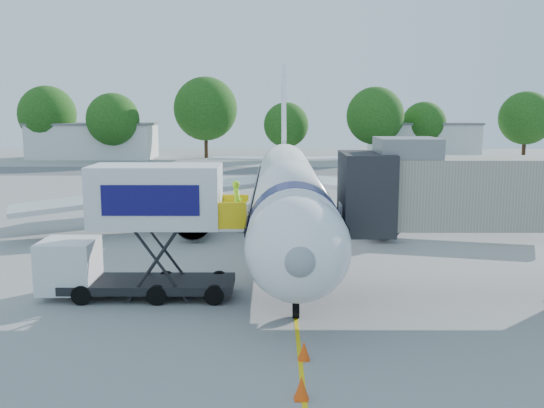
{
  "coord_description": "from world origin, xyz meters",
  "views": [
    {
      "loc": [
        -0.82,
        -31.25,
        7.88
      ],
      "look_at": [
        -0.92,
        -2.6,
        3.2
      ],
      "focal_mm": 40.0,
      "sensor_mm": 36.0,
      "label": 1
    }
  ],
  "objects": [
    {
      "name": "ground",
      "position": [
        0.0,
        0.0,
        0.0
      ],
      "size": [
        160.0,
        160.0,
        0.0
      ],
      "primitive_type": "plane",
      "color": "gray",
      "rests_on": "ground"
    },
    {
      "name": "guidance_line",
      "position": [
        0.0,
        0.0,
        0.01
      ],
      "size": [
        0.15,
        70.0,
        0.01
      ],
      "primitive_type": "cube",
      "color": "yellow",
      "rests_on": "ground"
    },
    {
      "name": "taxiway_strip",
      "position": [
        0.0,
        42.0,
        0.0
      ],
      "size": [
        120.0,
        10.0,
        0.01
      ],
      "primitive_type": "cube",
      "color": "#59595B",
      "rests_on": "ground"
    },
    {
      "name": "aircraft",
      "position": [
        0.0,
        4.12,
        2.95
      ],
      "size": [
        34.17,
        37.73,
        11.35
      ],
      "color": "white",
      "rests_on": "ground"
    },
    {
      "name": "jet_bridge",
      "position": [
        7.99,
        -7.0,
        4.34
      ],
      "size": [
        13.9,
        3.2,
        6.6
      ],
      "color": "#A69E8E",
      "rests_on": "ground"
    },
    {
      "name": "catering_hiloader",
      "position": [
        -6.27,
        -7.0,
        2.76
      ],
      "size": [
        8.5,
        2.44,
        5.5
      ],
      "color": "black",
      "rests_on": "ground"
    },
    {
      "name": "safety_cone_a",
      "position": [
        0.12,
        -13.31,
        0.29
      ],
      "size": [
        0.38,
        0.38,
        0.6
      ],
      "color": "#FB4B0D",
      "rests_on": "ground"
    },
    {
      "name": "safety_cone_b",
      "position": [
        -0.08,
        -15.89,
        0.32
      ],
      "size": [
        0.42,
        0.42,
        0.66
      ],
      "color": "#FB4B0D",
      "rests_on": "ground"
    },
    {
      "name": "outbuilding_left",
      "position": [
        -28.0,
        60.0,
        2.66
      ],
      "size": [
        18.4,
        8.4,
        5.3
      ],
      "color": "silver",
      "rests_on": "ground"
    },
    {
      "name": "outbuilding_right",
      "position": [
        22.0,
        62.0,
        2.66
      ],
      "size": [
        16.4,
        7.4,
        5.3
      ],
      "color": "silver",
      "rests_on": "ground"
    },
    {
      "name": "tree_a",
      "position": [
        -34.5,
        59.32,
        6.54
      ],
      "size": [
        8.45,
        8.45,
        10.77
      ],
      "color": "#382314",
      "rests_on": "ground"
    },
    {
      "name": "tree_b",
      "position": [
        -24.06,
        56.62,
        5.86
      ],
      "size": [
        7.58,
        7.58,
        9.66
      ],
      "color": "#382314",
      "rests_on": "ground"
    },
    {
      "name": "tree_c",
      "position": [
        -11.1,
        60.38,
        7.36
      ],
      "size": [
        9.51,
        9.51,
        12.12
      ],
      "color": "#382314",
      "rests_on": "ground"
    },
    {
      "name": "tree_d",
      "position": [
        0.93,
        57.61,
        5.06
      ],
      "size": [
        6.54,
        6.54,
        8.34
      ],
      "color": "#382314",
      "rests_on": "ground"
    },
    {
      "name": "tree_e",
      "position": [
        13.68,
        56.52,
        6.39
      ],
      "size": [
        8.25,
        8.25,
        10.52
      ],
      "color": "#382314",
      "rests_on": "ground"
    },
    {
      "name": "tree_f",
      "position": [
        21.77,
        60.77,
        5.12
      ],
      "size": [
        6.62,
        6.62,
        8.44
      ],
      "color": "#382314",
      "rests_on": "ground"
    },
    {
      "name": "tree_g",
      "position": [
        36.11,
        58.44,
        6.03
      ],
      "size": [
        7.79,
        7.79,
        9.93
      ],
      "color": "#382314",
      "rests_on": "ground"
    }
  ]
}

